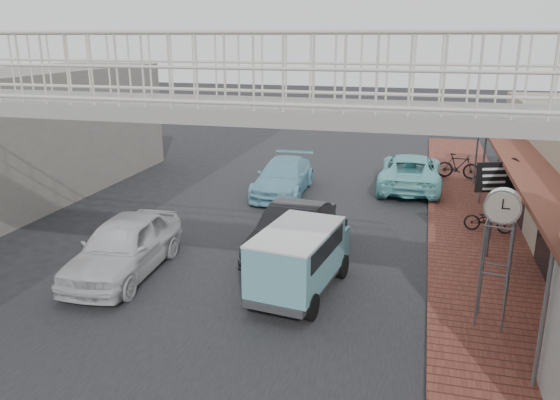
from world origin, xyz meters
The scene contains 14 objects.
ground centered at (0.00, 0.00, 0.00)m, with size 120.00×120.00×0.00m, color black.
road_strip centered at (0.00, 0.00, 0.01)m, with size 10.00×60.00×0.01m, color black.
sidewalk centered at (6.50, 3.00, 0.05)m, with size 3.00×40.00×0.10m, color brown.
footbridge centered at (0.00, -4.00, 3.18)m, with size 16.40×2.40×6.34m.
building_far_left centered at (-11.00, 6.00, 2.50)m, with size 5.00×14.00×5.00m, color gray.
white_hatchback centered at (-3.07, -0.25, 0.79)m, with size 1.87×4.66×1.59m, color silver.
dark_sedan centered at (1.03, 2.32, 0.73)m, with size 1.54×4.42×1.46m, color black.
angkot_curb centered at (4.20, 10.77, 0.75)m, with size 2.49×5.39×1.50m, color #7CD5D7.
angkot_far centered at (-0.86, 8.62, 0.71)m, with size 1.98×4.87×1.41m, color #79BAD1.
angkot_van centered at (1.84, -0.22, 1.12)m, with size 2.08×3.78×1.77m.
motorcycle_near centered at (6.90, 5.57, 0.51)m, with size 0.54×1.55×0.82m, color black.
motorcycle_far centered at (6.25, 12.74, 0.66)m, with size 0.53×1.87×1.12m, color black.
street_clock centered at (6.34, -0.76, 2.70)m, with size 0.80×0.71×3.13m.
arrow_sign centered at (7.33, 3.60, 2.46)m, with size 1.76×1.19×2.92m.
Camera 1 is at (4.59, -12.57, 6.28)m, focal length 35.00 mm.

